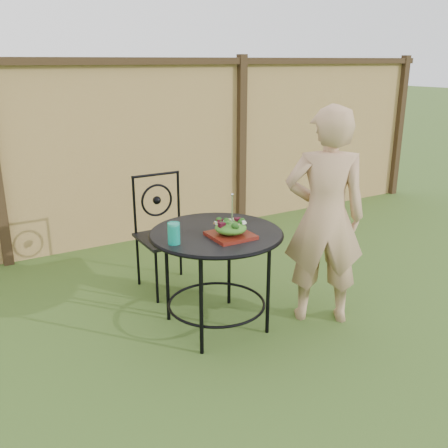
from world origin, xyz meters
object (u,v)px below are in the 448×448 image
object	(u,v)px
patio_table	(216,251)
salad_plate	(231,235)
patio_chair	(165,230)
diner	(325,217)

from	to	relation	value
patio_table	salad_plate	world-z (taller)	salad_plate
patio_table	patio_chair	world-z (taller)	patio_chair
patio_table	patio_chair	bearing A→B (deg)	91.75
patio_table	salad_plate	bearing A→B (deg)	-78.63
patio_table	patio_chair	xyz separation A→B (m)	(-0.02, 0.81, -0.08)
salad_plate	patio_table	bearing A→B (deg)	101.37
patio_table	diner	xyz separation A→B (m)	(0.73, -0.27, 0.20)
diner	patio_table	bearing A→B (deg)	12.75
patio_table	salad_plate	size ratio (longest dim) A/B	3.42
salad_plate	diner	bearing A→B (deg)	-10.63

